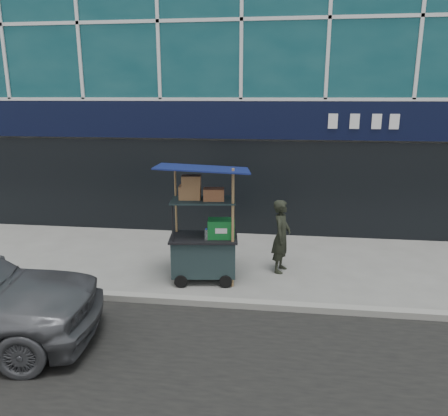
# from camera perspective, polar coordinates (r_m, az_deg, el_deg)

# --- Properties ---
(ground) EXTENTS (80.00, 80.00, 0.00)m
(ground) POSITION_cam_1_polar(r_m,az_deg,el_deg) (7.83, -0.66, -11.98)
(ground) COLOR slate
(ground) RESTS_ON ground
(curb) EXTENTS (80.00, 0.18, 0.12)m
(curb) POSITION_cam_1_polar(r_m,az_deg,el_deg) (7.63, -0.88, -12.24)
(curb) COLOR gray
(curb) RESTS_ON ground
(building) EXTENTS (16.00, 6.20, 12.00)m
(building) POSITION_cam_1_polar(r_m,az_deg,el_deg) (14.15, 3.57, 24.76)
(building) COLOR slate
(building) RESTS_ON ground
(vendor_cart) EXTENTS (1.83, 1.39, 2.29)m
(vendor_cart) POSITION_cam_1_polar(r_m,az_deg,el_deg) (8.35, -2.54, -4.28)
(vendor_cart) COLOR #172828
(vendor_cart) RESTS_ON ground
(vendor_man) EXTENTS (0.48, 0.62, 1.49)m
(vendor_man) POSITION_cam_1_polar(r_m,az_deg,el_deg) (8.87, 7.51, -3.67)
(vendor_man) COLOR black
(vendor_man) RESTS_ON ground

